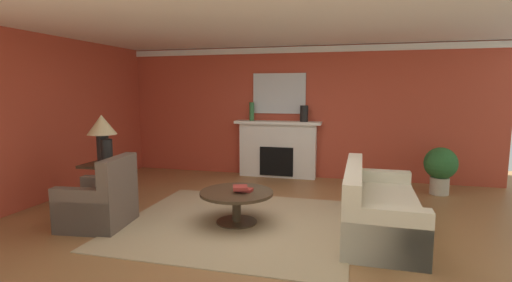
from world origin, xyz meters
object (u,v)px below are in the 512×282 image
coffee_table (237,200)px  vase_on_side_table (107,152)px  sofa (377,210)px  vase_mantel_left (252,112)px  armchair_near_window (100,204)px  table_lamp (102,130)px  potted_plant (440,167)px  mantel_mirror (279,93)px  fireplace (278,151)px  vase_mantel_right (304,114)px  side_table (105,182)px

coffee_table → vase_on_side_table: 2.12m
sofa → vase_mantel_left: vase_mantel_left is taller
sofa → vase_on_side_table: bearing=-178.3°
vase_mantel_left → armchair_near_window: bearing=-108.7°
table_lamp → armchair_near_window: bearing=-58.0°
sofa → potted_plant: 2.47m
mantel_mirror → armchair_near_window: 4.25m
vase_on_side_table → vase_mantel_left: size_ratio=1.03×
vase_on_side_table → armchair_near_window: bearing=-63.5°
fireplace → armchair_near_window: bearing=-116.2°
vase_mantel_left → mantel_mirror: bearing=17.2°
vase_on_side_table → vase_mantel_right: size_ratio=1.20×
table_lamp → vase_on_side_table: (0.15, -0.12, -0.33)m
coffee_table → potted_plant: potted_plant is taller
armchair_near_window → vase_on_side_table: bearing=116.5°
armchair_near_window → coffee_table: bearing=17.9°
coffee_table → side_table: size_ratio=1.43×
mantel_mirror → sofa: (1.87, -2.89, -1.45)m
side_table → vase_on_side_table: (0.15, -0.12, 0.50)m
sofa → vase_mantel_right: 3.20m
sofa → armchair_near_window: (-3.58, -0.71, 0.01)m
sofa → vase_on_side_table: vase_on_side_table is taller
vase_mantel_left → side_table: bearing=-120.7°
fireplace → vase_mantel_left: bearing=-174.9°
sofa → coffee_table: bearing=-175.3°
coffee_table → vase_on_side_table: (-2.04, 0.04, 0.56)m
vase_mantel_left → vase_mantel_right: vase_mantel_left is taller
sofa → side_table: (-4.03, 0.00, 0.10)m
vase_on_side_table → vase_mantel_left: (1.47, 2.84, 0.48)m
fireplace → armchair_near_window: (-1.72, -3.49, -0.25)m
coffee_table → side_table: side_table is taller
vase_mantel_right → potted_plant: bearing=-12.6°
coffee_table → vase_mantel_left: bearing=101.3°
mantel_mirror → vase_on_side_table: 3.72m
side_table → vase_mantel_right: (2.72, 2.72, 0.95)m
table_lamp → potted_plant: table_lamp is taller
table_lamp → vase_mantel_left: size_ratio=1.96×
coffee_table → vase_mantel_right: bearing=79.6°
armchair_near_window → table_lamp: (-0.45, 0.72, 0.92)m
side_table → table_lamp: 0.82m
mantel_mirror → side_table: mantel_mirror is taller
fireplace → side_table: size_ratio=2.57×
sofa → vase_mantel_left: bearing=131.6°
coffee_table → vase_on_side_table: size_ratio=2.53×
coffee_table → vase_mantel_right: 3.09m
armchair_near_window → vase_on_side_table: (-0.30, 0.60, 0.59)m
fireplace → vase_mantel_left: 0.98m
potted_plant → vase_on_side_table: bearing=-155.6°
armchair_near_window → mantel_mirror: bearing=64.6°
fireplace → vase_on_side_table: fireplace is taller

